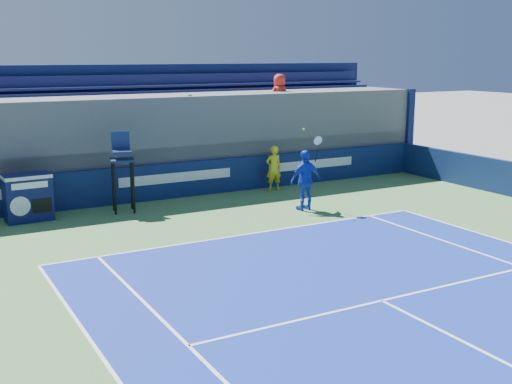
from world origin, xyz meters
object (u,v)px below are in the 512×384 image
ball_person (274,168)px  umpire_chair (122,163)px  tennis_player (306,180)px  match_clock (28,196)px

ball_person → umpire_chair: size_ratio=0.65×
ball_person → tennis_player: tennis_player is taller
match_clock → umpire_chair: umpire_chair is taller
ball_person → umpire_chair: (-5.65, -0.49, 0.71)m
match_clock → ball_person: bearing=1.6°
ball_person → umpire_chair: umpire_chair is taller
ball_person → umpire_chair: 5.72m
ball_person → tennis_player: bearing=82.3°
umpire_chair → tennis_player: (5.01, -2.53, -0.57)m
ball_person → match_clock: (-8.41, -0.24, -0.07)m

